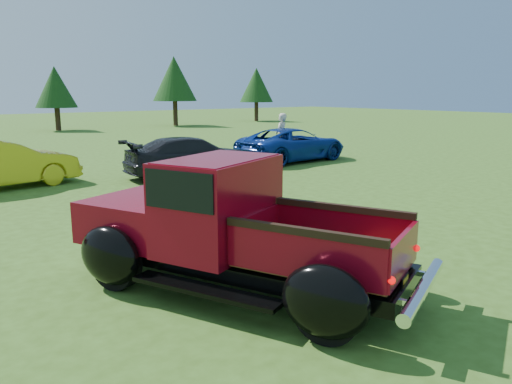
% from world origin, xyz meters
% --- Properties ---
extents(ground, '(120.00, 120.00, 0.00)m').
position_xyz_m(ground, '(0.00, 0.00, 0.00)').
color(ground, '#335117').
rests_on(ground, ground).
extents(tree_mid_right, '(2.82, 2.82, 4.40)m').
position_xyz_m(tree_mid_right, '(6.00, 30.00, 2.97)').
color(tree_mid_right, '#332114').
rests_on(tree_mid_right, ground).
extents(tree_east, '(3.46, 3.46, 5.40)m').
position_xyz_m(tree_east, '(15.00, 29.50, 3.66)').
color(tree_east, '#332114').
rests_on(tree_east, ground).
extents(tree_far_east, '(3.07, 3.07, 4.80)m').
position_xyz_m(tree_far_east, '(24.00, 30.50, 3.25)').
color(tree_far_east, '#332114').
rests_on(tree_far_east, ground).
extents(pickup_truck, '(3.72, 5.17, 1.81)m').
position_xyz_m(pickup_truck, '(-0.99, -0.58, 0.86)').
color(pickup_truck, black).
rests_on(pickup_truck, ground).
extents(show_car_yellow, '(4.36, 2.03, 1.38)m').
position_xyz_m(show_car_yellow, '(-1.85, 9.16, 0.69)').
color(show_car_yellow, gold).
rests_on(show_car_yellow, ground).
extents(show_car_grey, '(4.53, 2.26, 1.26)m').
position_xyz_m(show_car_grey, '(3.50, 7.64, 0.63)').
color(show_car_grey, black).
rests_on(show_car_grey, ground).
extents(show_car_blue, '(4.76, 2.40, 1.29)m').
position_xyz_m(show_car_blue, '(8.45, 8.33, 0.65)').
color(show_car_blue, navy).
rests_on(show_car_blue, ground).
extents(spectator, '(0.80, 0.70, 1.83)m').
position_xyz_m(spectator, '(8.53, 9.11, 0.92)').
color(spectator, beige).
rests_on(spectator, ground).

